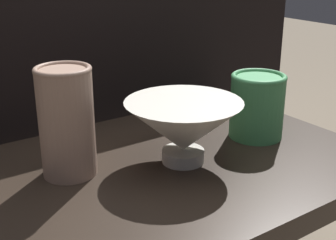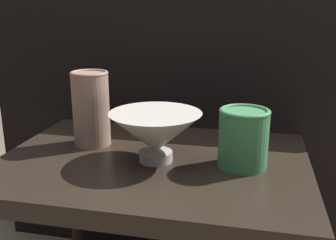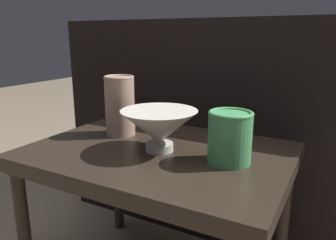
{
  "view_description": "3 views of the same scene",
  "coord_description": "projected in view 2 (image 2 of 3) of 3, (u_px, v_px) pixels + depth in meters",
  "views": [
    {
      "loc": [
        -0.44,
        -0.61,
        0.81
      ],
      "look_at": [
        -0.0,
        0.02,
        0.53
      ],
      "focal_mm": 50.0,
      "sensor_mm": 36.0,
      "label": 1
    },
    {
      "loc": [
        0.21,
        -0.8,
        0.79
      ],
      "look_at": [
        0.03,
        0.01,
        0.54
      ],
      "focal_mm": 42.0,
      "sensor_mm": 36.0,
      "label": 2
    },
    {
      "loc": [
        0.42,
        -0.72,
        0.75
      ],
      "look_at": [
        0.04,
        -0.02,
        0.54
      ],
      "focal_mm": 35.0,
      "sensor_mm": 36.0,
      "label": 3
    }
  ],
  "objects": [
    {
      "name": "vase_textured_left",
      "position": [
        91.0,
        108.0,
        0.95
      ],
      "size": [
        0.09,
        0.09,
        0.18
      ],
      "color": "tan",
      "rests_on": "table"
    },
    {
      "name": "bowl",
      "position": [
        156.0,
        133.0,
        0.86
      ],
      "size": [
        0.2,
        0.2,
        0.11
      ],
      "color": "silver",
      "rests_on": "table"
    },
    {
      "name": "table",
      "position": [
        153.0,
        179.0,
        0.9
      ],
      "size": [
        0.69,
        0.5,
        0.45
      ],
      "color": "#2D231C",
      "rests_on": "ground_plane"
    },
    {
      "name": "couch_backdrop",
      "position": [
        192.0,
        115.0,
        1.42
      ],
      "size": [
        1.2,
        0.5,
        0.81
      ],
      "color": "black",
      "rests_on": "ground_plane"
    },
    {
      "name": "vase_colorful_right",
      "position": [
        243.0,
        137.0,
        0.82
      ],
      "size": [
        0.11,
        0.11,
        0.13
      ],
      "color": "#47995B",
      "rests_on": "table"
    }
  ]
}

